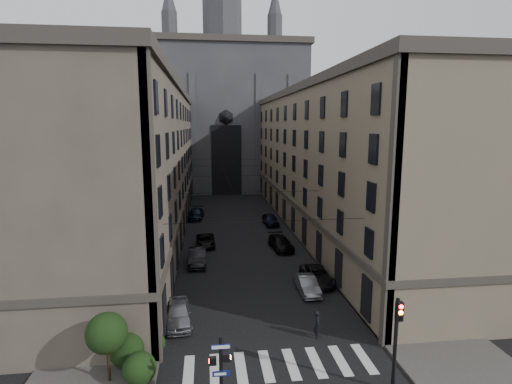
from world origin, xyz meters
name	(u,v)px	position (x,y,z in m)	size (l,w,h in m)	color
sidewalk_left	(158,232)	(-10.50, 36.00, 0.07)	(7.00, 80.00, 0.15)	#383533
sidewalk_right	(313,227)	(10.50, 36.00, 0.07)	(7.00, 80.00, 0.15)	#383533
zebra_crossing	(279,365)	(0.00, 5.00, 0.01)	(11.00, 3.20, 0.01)	beige
building_left	(132,162)	(-13.44, 36.00, 9.34)	(13.60, 60.60, 18.85)	#4B4139
building_right	(336,160)	(13.44, 36.00, 9.34)	(13.60, 60.60, 18.85)	#635B47
gothic_tower	(223,108)	(0.00, 74.96, 17.80)	(35.00, 23.00, 58.00)	#2D2D33
pedestrian_signal_left	(221,369)	(-3.51, 1.50, 2.32)	(1.02, 0.38, 4.00)	black
traffic_light_right	(397,334)	(5.60, 1.92, 3.29)	(0.34, 0.50, 5.20)	black
shrub_cluster	(125,347)	(-8.72, 5.01, 1.80)	(3.90, 4.40, 3.90)	black
tram_wires	(237,177)	(0.00, 35.63, 7.25)	(14.00, 60.00, 0.43)	black
car_left_near	(178,313)	(-6.20, 10.77, 0.78)	(1.83, 4.55, 1.55)	slate
car_left_midnear	(197,256)	(-5.12, 23.06, 0.81)	(1.72, 4.94, 1.63)	black
car_left_midfar	(206,241)	(-4.29, 29.20, 0.65)	(2.15, 4.66, 1.29)	black
car_left_far	(196,214)	(-5.79, 43.08, 0.78)	(2.18, 5.37, 1.56)	black
car_right_near	(307,285)	(4.20, 14.88, 0.69)	(1.47, 4.21, 1.39)	slate
car_right_midnear	(317,276)	(5.61, 16.78, 0.69)	(2.28, 4.96, 1.38)	black
car_right_midfar	(281,243)	(4.20, 26.86, 0.74)	(2.07, 5.08, 1.47)	black
car_right_far	(270,220)	(4.82, 38.11, 0.79)	(1.85, 4.61, 1.57)	black
pedestrian	(317,324)	(3.09, 7.75, 0.93)	(0.68, 0.45, 1.86)	black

